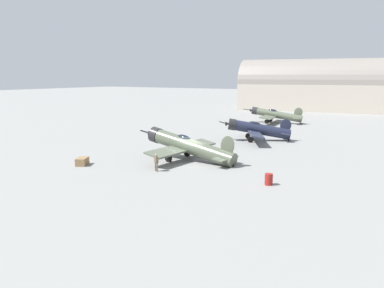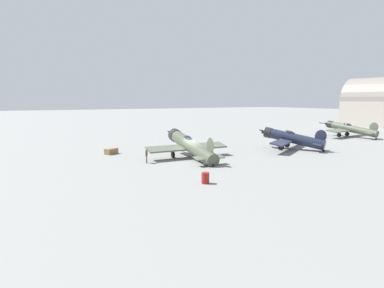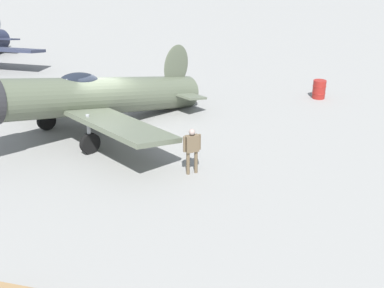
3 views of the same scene
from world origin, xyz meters
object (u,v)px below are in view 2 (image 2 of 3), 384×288
Objects in this scene: airplane_far_line at (349,129)px; ground_crew_mechanic at (147,154)px; equipment_crate at (111,151)px; fuel_drum at (205,178)px; airplane_foreground at (190,146)px; airplane_mid_apron at (291,138)px.

ground_crew_mechanic is (4.18, -42.05, -0.60)m from airplane_far_line.
equipment_crate is 18.55m from fuel_drum.
ground_crew_mechanic is at bearing 87.60° from airplane_far_line.
airplane_far_line is (-4.13, 36.51, 0.05)m from airplane_foreground.
airplane_far_line is at bearing -105.43° from airplane_mid_apron.
equipment_crate is 2.00× the size of fuel_drum.
equipment_crate is at bearing -171.50° from fuel_drum.
airplane_far_line is 5.99× the size of equipment_crate.
ground_crew_mechanic is 10.60m from fuel_drum.
airplane_foreground reaches higher than fuel_drum.
airplane_far_line is at bearing 30.32° from ground_crew_mechanic.
airplane_far_line is 43.95m from equipment_crate.
airplane_mid_apron is 22.50m from fuel_drum.
ground_crew_mechanic is at bearing 93.14° from airplane_foreground.
fuel_drum is (9.58, -20.33, -1.13)m from airplane_mid_apron.
airplane_foreground is 6.37× the size of equipment_crate.
airplane_foreground reaches higher than equipment_crate.
airplane_foreground is 15.82m from airplane_mid_apron.
ground_crew_mechanic is 1.76× the size of fuel_drum.
airplane_far_line is at bearing 109.73° from fuel_drum.
airplane_foreground is 1.06× the size of airplane_far_line.
airplane_mid_apron is at bearing -90.98° from airplane_foreground.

